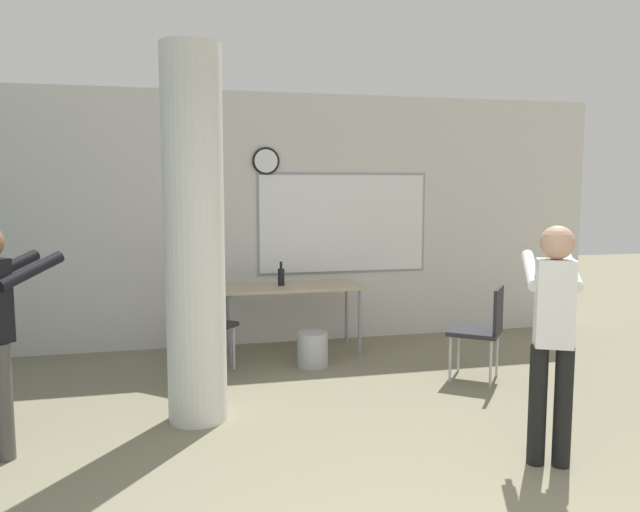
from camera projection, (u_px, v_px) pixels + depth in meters
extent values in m
cube|color=silver|center=(265.00, 220.00, 7.00)|extent=(8.00, 0.12, 2.80)
cylinder|color=black|center=(266.00, 161.00, 6.86)|extent=(0.30, 0.03, 0.30)
cylinder|color=white|center=(266.00, 161.00, 6.84)|extent=(0.26, 0.01, 0.25)
cube|color=#99999E|center=(343.00, 223.00, 7.15)|extent=(1.99, 0.01, 1.16)
cube|color=white|center=(343.00, 223.00, 7.14)|extent=(1.93, 0.02, 1.10)
cylinder|color=silver|center=(194.00, 237.00, 4.63)|extent=(0.44, 0.44, 2.80)
cube|color=tan|center=(292.00, 287.00, 6.61)|extent=(1.48, 0.64, 0.03)
cylinder|color=gray|center=(230.00, 329.00, 6.25)|extent=(0.04, 0.04, 0.70)
cylinder|color=gray|center=(360.00, 322.00, 6.55)|extent=(0.04, 0.04, 0.70)
cylinder|color=gray|center=(226.00, 318.00, 6.75)|extent=(0.04, 0.04, 0.70)
cylinder|color=gray|center=(347.00, 313.00, 7.06)|extent=(0.04, 0.04, 0.70)
cylinder|color=black|center=(281.00, 277.00, 6.59)|extent=(0.07, 0.07, 0.18)
cylinder|color=black|center=(281.00, 265.00, 6.57)|extent=(0.03, 0.03, 0.08)
cylinder|color=#B2B2B7|center=(313.00, 349.00, 6.16)|extent=(0.30, 0.30, 0.34)
cube|color=#232328|center=(207.00, 326.00, 5.95)|extent=(0.62, 0.62, 0.04)
cube|color=#232328|center=(193.00, 307.00, 5.75)|extent=(0.32, 0.28, 0.40)
cylinder|color=#B7B7BC|center=(234.00, 348.00, 6.05)|extent=(0.02, 0.02, 0.43)
cylinder|color=#B7B7BC|center=(204.00, 343.00, 6.22)|extent=(0.02, 0.02, 0.43)
cylinder|color=#B7B7BC|center=(211.00, 357.00, 5.74)|extent=(0.02, 0.02, 0.43)
cylinder|color=#B7B7BC|center=(180.00, 352.00, 5.91)|extent=(0.02, 0.02, 0.43)
cube|color=#232328|center=(475.00, 331.00, 5.72)|extent=(0.62, 0.62, 0.04)
cube|color=#232328|center=(498.00, 310.00, 5.61)|extent=(0.27, 0.33, 0.40)
cylinder|color=#B7B7BC|center=(459.00, 350.00, 5.98)|extent=(0.02, 0.02, 0.43)
cylinder|color=#B7B7BC|center=(450.00, 359.00, 5.66)|extent=(0.02, 0.02, 0.43)
cylinder|color=#B7B7BC|center=(497.00, 354.00, 5.83)|extent=(0.02, 0.02, 0.43)
cylinder|color=#B7B7BC|center=(491.00, 364.00, 5.51)|extent=(0.02, 0.02, 0.43)
cylinder|color=#514C47|center=(4.00, 402.00, 4.04)|extent=(0.11, 0.11, 0.77)
cylinder|color=black|center=(31.00, 271.00, 4.11)|extent=(0.38, 0.42, 0.22)
cylinder|color=black|center=(7.00, 268.00, 4.23)|extent=(0.38, 0.42, 0.22)
cylinder|color=black|center=(563.00, 407.00, 3.94)|extent=(0.11, 0.11, 0.78)
cylinder|color=black|center=(537.00, 405.00, 3.98)|extent=(0.11, 0.11, 0.78)
cube|color=white|center=(555.00, 303.00, 3.88)|extent=(0.28, 0.26, 0.55)
sphere|color=tan|center=(557.00, 243.00, 3.84)|extent=(0.21, 0.21, 0.21)
cylinder|color=white|center=(571.00, 271.00, 4.05)|extent=(0.28, 0.48, 0.22)
cylinder|color=white|center=(531.00, 270.00, 4.10)|extent=(0.28, 0.48, 0.22)
cube|color=white|center=(527.00, 265.00, 4.32)|extent=(0.09, 0.13, 0.04)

